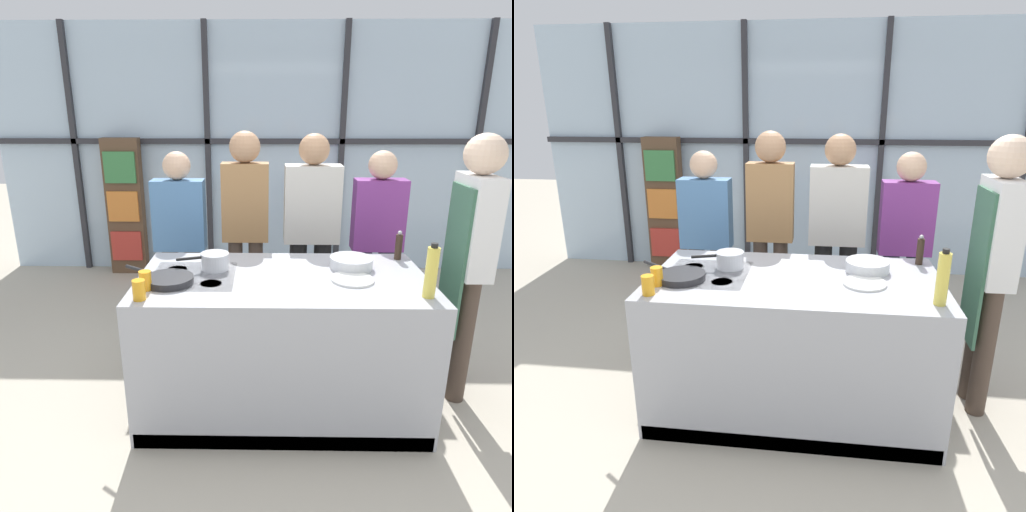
{
  "view_description": "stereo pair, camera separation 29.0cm",
  "coord_description": "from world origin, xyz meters",
  "views": [
    {
      "loc": [
        -0.12,
        -2.66,
        1.93
      ],
      "look_at": [
        -0.17,
        0.1,
        1.02
      ],
      "focal_mm": 32.0,
      "sensor_mm": 36.0,
      "label": 1
    },
    {
      "loc": [
        0.17,
        -2.64,
        1.93
      ],
      "look_at": [
        -0.17,
        0.1,
        1.02
      ],
      "focal_mm": 32.0,
      "sensor_mm": 36.0,
      "label": 2
    }
  ],
  "objects": [
    {
      "name": "ground_plane",
      "position": [
        0.0,
        0.0,
        0.0
      ],
      "size": [
        18.0,
        18.0,
        0.0
      ],
      "primitive_type": "plane",
      "color": "#BCB29E"
    },
    {
      "name": "back_window_wall",
      "position": [
        0.0,
        2.74,
        1.4
      ],
      "size": [
        6.4,
        0.1,
        2.8
      ],
      "color": "silver",
      "rests_on": "ground_plane"
    },
    {
      "name": "bookshelf",
      "position": [
        -1.74,
        2.55,
        0.79
      ],
      "size": [
        0.42,
        0.19,
        1.59
      ],
      "color": "brown",
      "rests_on": "ground_plane"
    },
    {
      "name": "demo_island",
      "position": [
        -0.0,
        -0.0,
        0.46
      ],
      "size": [
        1.8,
        0.94,
        0.92
      ],
      "color": "#A8AAB2",
      "rests_on": "ground_plane"
    },
    {
      "name": "chef",
      "position": [
        1.2,
        0.14,
        1.05
      ],
      "size": [
        0.25,
        0.38,
        1.78
      ],
      "rotation": [
        0.0,
        0.0,
        1.57
      ],
      "color": "#47382D",
      "rests_on": "ground_plane"
    },
    {
      "name": "spectator_far_left",
      "position": [
        -0.81,
        0.96,
        0.9
      ],
      "size": [
        0.42,
        0.22,
        1.59
      ],
      "rotation": [
        0.0,
        0.0,
        3.14
      ],
      "color": "#47382D",
      "rests_on": "ground_plane"
    },
    {
      "name": "spectator_center_left",
      "position": [
        -0.27,
        0.96,
        1.03
      ],
      "size": [
        0.37,
        0.24,
        1.75
      ],
      "rotation": [
        0.0,
        0.0,
        3.14
      ],
      "color": "#47382D",
      "rests_on": "ground_plane"
    },
    {
      "name": "spectator_center_right",
      "position": [
        0.27,
        0.96,
        0.98
      ],
      "size": [
        0.45,
        0.24,
        1.73
      ],
      "rotation": [
        0.0,
        0.0,
        3.14
      ],
      "color": "black",
      "rests_on": "ground_plane"
    },
    {
      "name": "spectator_far_right",
      "position": [
        0.81,
        0.96,
        0.91
      ],
      "size": [
        0.41,
        0.22,
        1.6
      ],
      "rotation": [
        0.0,
        0.0,
        3.14
      ],
      "color": "#232838",
      "rests_on": "ground_plane"
    },
    {
      "name": "frying_pan",
      "position": [
        -0.69,
        -0.12,
        0.94
      ],
      "size": [
        0.47,
        0.36,
        0.04
      ],
      "color": "#232326",
      "rests_on": "demo_island"
    },
    {
      "name": "saucepan",
      "position": [
        -0.44,
        0.12,
        0.98
      ],
      "size": [
        0.33,
        0.18,
        0.11
      ],
      "color": "silver",
      "rests_on": "demo_island"
    },
    {
      "name": "white_plate",
      "position": [
        0.42,
        -0.06,
        0.92
      ],
      "size": [
        0.26,
        0.26,
        0.01
      ],
      "primitive_type": "cylinder",
      "color": "white",
      "rests_on": "demo_island"
    },
    {
      "name": "mixing_bowl",
      "position": [
        0.45,
        0.16,
        0.96
      ],
      "size": [
        0.28,
        0.28,
        0.07
      ],
      "color": "silver",
      "rests_on": "demo_island"
    },
    {
      "name": "oil_bottle",
      "position": [
        0.8,
        -0.31,
        1.07
      ],
      "size": [
        0.07,
        0.07,
        0.31
      ],
      "color": "#E0CC4C",
      "rests_on": "demo_island"
    },
    {
      "name": "pepper_grinder",
      "position": [
        0.81,
        0.35,
        1.01
      ],
      "size": [
        0.05,
        0.05,
        0.2
      ],
      "color": "#332319",
      "rests_on": "demo_island"
    },
    {
      "name": "juice_glass_near",
      "position": [
        -0.8,
        -0.37,
        0.97
      ],
      "size": [
        0.07,
        0.07,
        0.11
      ],
      "primitive_type": "cylinder",
      "color": "orange",
      "rests_on": "demo_island"
    },
    {
      "name": "juice_glass_far",
      "position": [
        -0.8,
        -0.23,
        0.97
      ],
      "size": [
        0.07,
        0.07,
        0.11
      ],
      "primitive_type": "cylinder",
      "color": "orange",
      "rests_on": "demo_island"
    }
  ]
}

